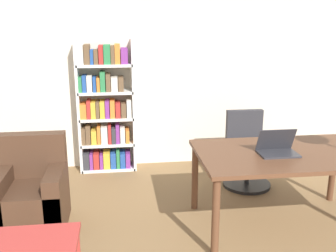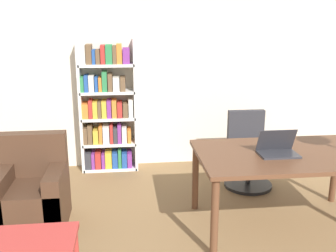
{
  "view_description": "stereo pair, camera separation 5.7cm",
  "coord_description": "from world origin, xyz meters",
  "views": [
    {
      "loc": [
        -0.85,
        -0.88,
        2.04
      ],
      "look_at": [
        -0.38,
        2.77,
        1.03
      ],
      "focal_mm": 42.0,
      "sensor_mm": 36.0,
      "label": 1
    },
    {
      "loc": [
        -0.79,
        -0.89,
        2.04
      ],
      "look_at": [
        -0.38,
        2.77,
        1.03
      ],
      "focal_mm": 42.0,
      "sensor_mm": 36.0,
      "label": 2
    }
  ],
  "objects": [
    {
      "name": "laptop",
      "position": [
        0.65,
        2.54,
        0.83
      ],
      "size": [
        0.37,
        0.25,
        0.24
      ],
      "color": "#2D2D33",
      "rests_on": "desk"
    },
    {
      "name": "armchair",
      "position": [
        -1.75,
        2.86,
        0.31
      ],
      "size": [
        0.68,
        0.69,
        0.91
      ],
      "color": "#472D1E",
      "rests_on": "ground_plane"
    },
    {
      "name": "side_table_blue",
      "position": [
        -1.51,
        1.71,
        0.43
      ],
      "size": [
        0.67,
        0.47,
        0.51
      ],
      "color": "#B2332D",
      "rests_on": "ground_plane"
    },
    {
      "name": "bookshelf",
      "position": [
        -1.03,
        4.34,
        0.85
      ],
      "size": [
        0.76,
        0.28,
        1.79
      ],
      "color": "white",
      "rests_on": "ground_plane"
    },
    {
      "name": "desk",
      "position": [
        0.75,
        2.57,
        0.69
      ],
      "size": [
        1.72,
        1.04,
        0.78
      ],
      "color": "brown",
      "rests_on": "ground_plane"
    },
    {
      "name": "wall_back",
      "position": [
        0.0,
        4.53,
        1.35
      ],
      "size": [
        8.0,
        0.06,
        2.7
      ],
      "color": "beige",
      "rests_on": "ground_plane"
    },
    {
      "name": "office_chair",
      "position": [
        0.72,
        3.61,
        0.39
      ],
      "size": [
        0.59,
        0.59,
        0.93
      ],
      "color": "black",
      "rests_on": "ground_plane"
    }
  ]
}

